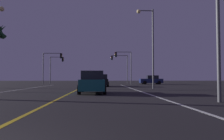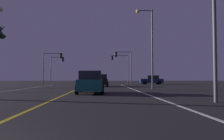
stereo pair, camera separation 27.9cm
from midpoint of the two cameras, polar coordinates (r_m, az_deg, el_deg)
The scene contains 11 objects.
lane_edge_right at distance 17.84m, azimuth 8.32°, elevation -5.86°, with size 0.16×41.91×0.01m, color silver.
lane_center_divider at distance 17.70m, azimuth -10.72°, elevation -5.87°, with size 0.16×41.91×0.01m, color gold.
car_lead_same_lane at distance 16.69m, azimuth -5.15°, elevation -3.32°, with size 2.02×4.30×1.70m.
car_crossing_side at distance 42.09m, azimuth 10.55°, elevation -2.60°, with size 4.30×2.02×1.70m.
car_ahead_far at distance 30.43m, azimuth -2.65°, elevation -2.81°, with size 2.02×4.30×1.70m.
traffic_light_near_right at distance 39.27m, azimuth 3.30°, elevation 2.55°, with size 3.07×0.36×5.96m.
traffic_light_near_left at distance 40.03m, azimuth -15.20°, elevation 2.27°, with size 3.44×0.36×5.66m.
traffic_light_far_right at distance 44.71m, azimuth 2.29°, elevation 1.94°, with size 3.50×0.36×5.89m.
traffic_light_far_left at distance 45.45m, azimuth -14.07°, elevation 1.56°, with size 2.78×0.36×5.51m.
street_lamp_right_near at distance 11.98m, azimuth 23.88°, elevation 15.92°, with size 2.01×0.44×7.59m.
street_lamp_right_far at distance 24.28m, azimuth 9.96°, elevation 8.06°, with size 1.88×0.44×8.74m.
Camera 2 is at (2.64, -2.53, 1.15)m, focal length 34.74 mm.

